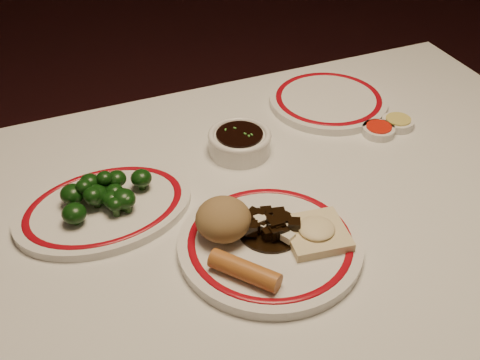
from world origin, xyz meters
The scene contains 12 objects.
dining_table centered at (0.00, 0.00, 0.66)m, with size 1.20×0.90×0.75m.
main_plate centered at (-0.09, -0.07, 0.76)m, with size 0.32×0.32×0.02m.
rice_mound centered at (-0.15, -0.03, 0.80)m, with size 0.09×0.09×0.06m, color olive.
spring_roll centered at (-0.15, -0.13, 0.78)m, with size 0.03×0.03×0.11m, color #B56A2C.
fried_wonton centered at (-0.02, -0.09, 0.78)m, with size 0.10×0.10×0.03m.
stirfry_heap centered at (-0.08, -0.05, 0.78)m, with size 0.10×0.10×0.03m.
broccoli_plate centered at (-0.30, 0.11, 0.76)m, with size 0.32×0.28×0.02m.
broccoli_pile centered at (-0.30, 0.12, 0.79)m, with size 0.16×0.10×0.05m.
soy_bowl centered at (-0.03, 0.19, 0.77)m, with size 0.12×0.12×0.04m.
sweet_sour_dish centered at (0.25, 0.14, 0.76)m, with size 0.06×0.06×0.02m.
mustard_dish centered at (0.30, 0.15, 0.76)m, with size 0.06×0.06×0.02m.
far_plate centered at (0.21, 0.28, 0.76)m, with size 0.29×0.29×0.02m.
Camera 1 is at (-0.39, -0.67, 1.41)m, focal length 45.00 mm.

